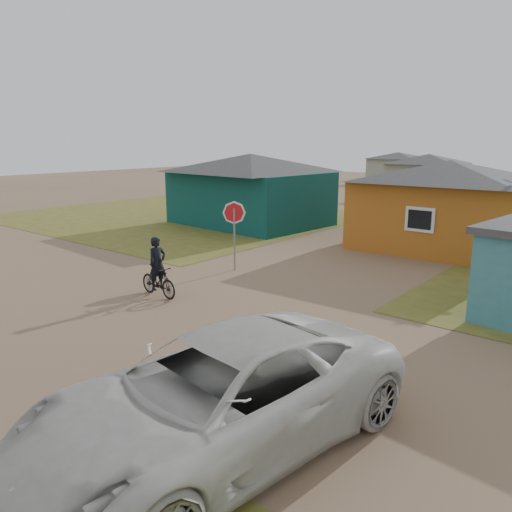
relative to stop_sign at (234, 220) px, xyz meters
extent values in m
plane|color=#84654C|center=(2.12, -5.01, -1.89)|extent=(120.00, 120.00, 0.00)
cube|color=olive|center=(-11.88, 7.99, -1.89)|extent=(20.00, 18.00, 0.00)
cube|color=#0A3A37|center=(-6.38, 8.49, -0.39)|extent=(8.40, 6.54, 3.00)
pyramid|color=#333335|center=(-6.38, 8.49, 1.61)|extent=(8.93, 7.08, 1.00)
cube|color=#B0611B|center=(4.62, 8.99, -0.39)|extent=(7.21, 6.24, 3.00)
pyramid|color=#333335|center=(4.62, 8.99, 1.56)|extent=(7.72, 6.76, 0.90)
cube|color=silver|center=(4.62, 5.96, -0.24)|extent=(1.20, 0.06, 1.00)
cube|color=black|center=(4.62, 5.93, -0.24)|extent=(0.95, 0.04, 0.75)
cube|color=gray|center=(-3.88, 28.99, -0.49)|extent=(6.49, 5.60, 2.80)
pyramid|color=#333335|center=(-3.88, 28.99, 1.31)|extent=(7.04, 6.15, 0.80)
cube|color=gray|center=(-11.88, 40.99, -0.54)|extent=(5.75, 5.28, 2.70)
pyramid|color=#333335|center=(-11.88, 40.99, 1.16)|extent=(6.28, 5.81, 0.70)
cylinder|color=gray|center=(0.00, 0.00, -0.73)|extent=(0.07, 0.07, 2.33)
imported|color=black|center=(0.32, -3.90, -1.40)|extent=(1.69, 0.57, 1.00)
imported|color=black|center=(0.32, -3.90, -0.84)|extent=(0.43, 0.62, 1.64)
imported|color=silver|center=(7.21, -8.41, -0.99)|extent=(3.87, 6.86, 1.81)
camera|label=1|loc=(12.10, -13.45, 2.87)|focal=35.00mm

